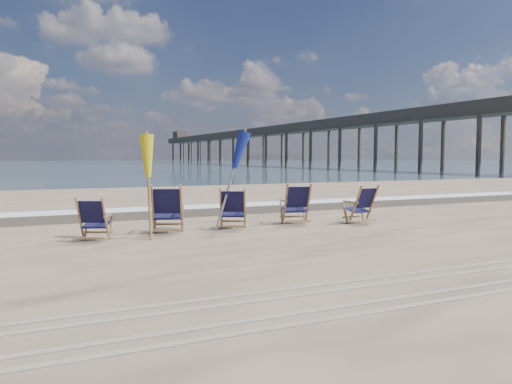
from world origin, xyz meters
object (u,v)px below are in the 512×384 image
at_px(umbrella_blue, 229,153).
at_px(beach_chair_0, 105,219).
at_px(beach_chair_1, 181,209).
at_px(fishing_pier, 279,141).
at_px(beach_chair_2, 245,208).
at_px(beach_chair_3, 308,204).
at_px(beach_chair_4, 373,204).
at_px(umbrella_yellow, 149,162).

bearing_deg(umbrella_blue, beach_chair_0, -171.55).
bearing_deg(beach_chair_1, umbrella_blue, -154.96).
relative_size(umbrella_blue, fishing_pier, 0.02).
distance_m(beach_chair_2, fishing_pier, 80.87).
height_order(beach_chair_0, beach_chair_2, beach_chair_2).
xyz_separation_m(beach_chair_2, beach_chair_3, (1.77, 0.14, 0.03)).
distance_m(beach_chair_2, beach_chair_4, 3.35).
xyz_separation_m(beach_chair_1, beach_chair_3, (3.27, 0.17, -0.02)).
relative_size(beach_chair_3, fishing_pier, 0.01).
relative_size(beach_chair_1, beach_chair_3, 1.05).
relative_size(beach_chair_2, beach_chair_3, 0.94).
xyz_separation_m(umbrella_blue, fishing_pier, (38.38, 71.19, 2.89)).
relative_size(beach_chair_3, umbrella_blue, 0.45).
xyz_separation_m(beach_chair_0, beach_chair_2, (3.13, 0.35, 0.04)).
distance_m(beach_chair_2, beach_chair_3, 1.77).
distance_m(beach_chair_3, umbrella_yellow, 4.22).
bearing_deg(umbrella_blue, beach_chair_3, 1.92).
bearing_deg(umbrella_yellow, beach_chair_3, 7.82).
xyz_separation_m(beach_chair_3, beach_chair_4, (1.56, -0.50, -0.03)).
height_order(beach_chair_3, beach_chair_4, beach_chair_3).
distance_m(beach_chair_1, beach_chair_4, 4.84).
xyz_separation_m(beach_chair_1, umbrella_blue, (1.15, 0.10, 1.22)).
bearing_deg(fishing_pier, beach_chair_3, -117.02).
xyz_separation_m(beach_chair_0, beach_chair_4, (6.45, -0.01, 0.04)).
relative_size(umbrella_yellow, fishing_pier, 0.01).
xyz_separation_m(beach_chair_1, beach_chair_2, (1.50, 0.03, -0.05)).
bearing_deg(beach_chair_0, umbrella_blue, -146.69).
bearing_deg(fishing_pier, beach_chair_1, -119.01).
relative_size(beach_chair_3, beach_chair_4, 1.06).
bearing_deg(beach_chair_2, umbrella_blue, 14.23).
bearing_deg(beach_chair_1, beach_chair_4, -163.84).
bearing_deg(fishing_pier, beach_chair_2, -118.09).
bearing_deg(beach_chair_4, beach_chair_0, -5.42).
height_order(beach_chair_2, beach_chair_4, beach_chair_4).
bearing_deg(beach_chair_4, umbrella_yellow, -4.70).
bearing_deg(beach_chair_2, fishing_pier, -93.23).
distance_m(beach_chair_1, beach_chair_3, 3.27).
bearing_deg(beach_chair_2, beach_chair_1, 26.18).
distance_m(beach_chair_0, beach_chair_1, 1.66).
bearing_deg(beach_chair_0, beach_chair_1, -144.30).
height_order(beach_chair_4, umbrella_yellow, umbrella_yellow).
distance_m(beach_chair_1, umbrella_yellow, 1.34).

